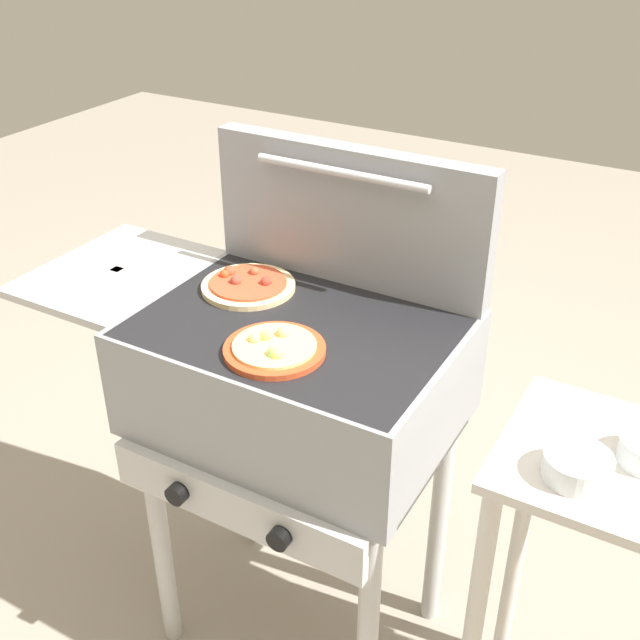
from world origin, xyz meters
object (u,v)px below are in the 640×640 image
(grill, at_px, (292,381))
(prep_table, at_px, (607,564))
(topping_bowl_far, at_px, (577,467))
(pizza_cheese, at_px, (274,348))
(pizza_pepperoni, at_px, (248,285))

(grill, bearing_deg, prep_table, 0.37)
(prep_table, xyz_separation_m, topping_bowl_far, (-0.08, -0.08, 0.26))
(pizza_cheese, distance_m, pizza_pepperoni, 0.27)
(pizza_pepperoni, distance_m, prep_table, 0.90)
(grill, distance_m, prep_table, 0.70)
(topping_bowl_far, bearing_deg, grill, 172.79)
(grill, relative_size, pizza_cheese, 4.97)
(pizza_cheese, relative_size, prep_table, 0.24)
(grill, height_order, pizza_pepperoni, pizza_pepperoni)
(pizza_pepperoni, bearing_deg, grill, -25.63)
(topping_bowl_far, bearing_deg, prep_table, 45.82)
(grill, distance_m, pizza_pepperoni, 0.23)
(prep_table, relative_size, topping_bowl_far, 7.14)
(grill, xyz_separation_m, prep_table, (0.67, 0.00, -0.18))
(pizza_pepperoni, relative_size, topping_bowl_far, 1.78)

